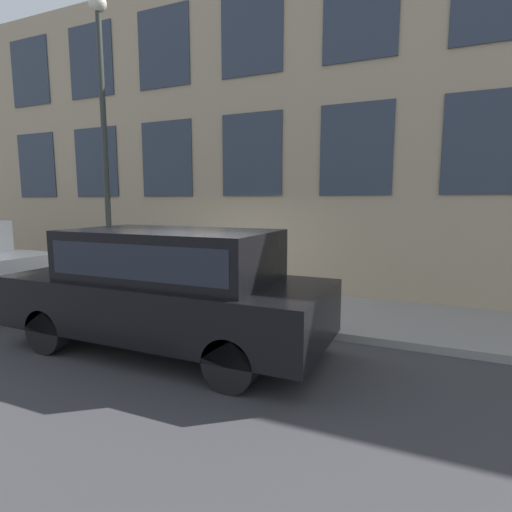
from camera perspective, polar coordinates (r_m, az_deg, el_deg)
ground_plane at (r=7.77m, az=-8.60°, el=-9.17°), size 80.00×80.00×0.00m
sidewalk at (r=8.84m, az=-4.06°, el=-6.56°), size 2.62×60.00×0.13m
building_facade at (r=10.00m, az=-0.23°, el=16.97°), size 0.33×40.00×7.67m
fire_hydrant at (r=7.76m, az=-3.18°, el=-4.86°), size 0.30×0.42×0.83m
person at (r=7.49m, az=3.28°, el=-1.90°), size 0.35×0.23×1.44m
parked_truck_black_near at (r=6.15m, az=-12.50°, el=-3.78°), size 1.91×4.94×1.84m
street_lamp at (r=9.54m, az=-20.97°, el=17.91°), size 0.36×0.36×6.34m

